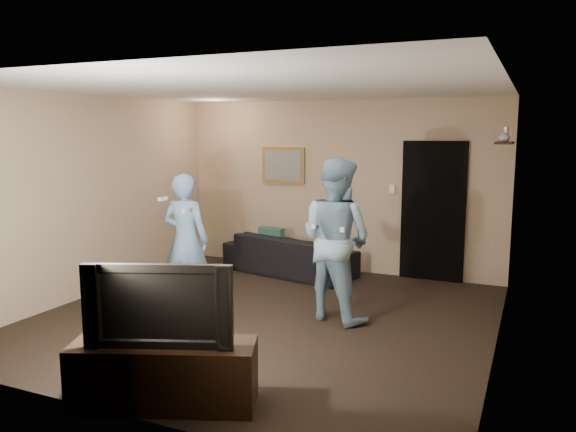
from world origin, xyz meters
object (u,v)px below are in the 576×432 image
at_px(tv_console, 164,374).
at_px(television, 162,302).
at_px(wii_player_right, 336,239).
at_px(sofa, 289,254).
at_px(wii_player_left, 186,240).

xyz_separation_m(tv_console, television, (0.00, 0.00, 0.58)).
height_order(tv_console, television, television).
distance_m(television, wii_player_right, 2.58).
xyz_separation_m(sofa, television, (0.78, -4.19, 0.54)).
relative_size(wii_player_left, wii_player_right, 0.89).
xyz_separation_m(sofa, tv_console, (0.78, -4.19, -0.05)).
bearing_deg(tv_console, television, -21.31).
height_order(television, wii_player_left, wii_player_left).
bearing_deg(tv_console, wii_player_right, 56.87).
distance_m(television, wii_player_left, 2.59).
height_order(sofa, tv_console, sofa).
bearing_deg(wii_player_left, sofa, 75.18).
bearing_deg(sofa, wii_player_left, 88.14).
xyz_separation_m(television, wii_player_left, (-1.30, 2.24, -0.01)).
relative_size(sofa, wii_player_left, 1.24).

